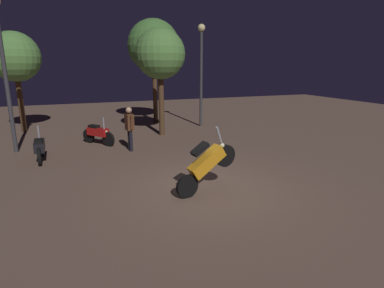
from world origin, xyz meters
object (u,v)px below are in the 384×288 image
at_px(person_rider_beside, 129,125).
at_px(streetlamp_far, 201,63).
at_px(motorcycle_black_parked_right, 40,148).
at_px(motorcycle_orange_foreground, 207,164).
at_px(streetlamp_near, 3,57).
at_px(motorcycle_red_parked_left, 98,134).

relative_size(person_rider_beside, streetlamp_far, 0.32).
xyz_separation_m(motorcycle_black_parked_right, streetlamp_far, (7.19, 3.65, 2.71)).
height_order(motorcycle_black_parked_right, streetlamp_far, streetlamp_far).
height_order(motorcycle_black_parked_right, person_rider_beside, person_rider_beside).
bearing_deg(streetlamp_far, person_rider_beside, -140.49).
xyz_separation_m(motorcycle_orange_foreground, streetlamp_near, (-4.96, 5.82, 2.56)).
relative_size(motorcycle_orange_foreground, motorcycle_red_parked_left, 1.21).
relative_size(motorcycle_red_parked_left, streetlamp_near, 0.26).
bearing_deg(motorcycle_black_parked_right, motorcycle_red_parked_left, -53.60).
bearing_deg(motorcycle_orange_foreground, streetlamp_far, 57.81).
height_order(motorcycle_red_parked_left, person_rider_beside, person_rider_beside).
distance_m(person_rider_beside, streetlamp_far, 5.89).
xyz_separation_m(person_rider_beside, streetlamp_near, (-3.90, 1.29, 2.35)).
distance_m(streetlamp_near, streetlamp_far, 8.40).
bearing_deg(person_rider_beside, motorcycle_orange_foreground, -86.55).
bearing_deg(streetlamp_far, motorcycle_red_parked_left, -158.37).
height_order(motorcycle_orange_foreground, person_rider_beside, motorcycle_orange_foreground).
relative_size(motorcycle_orange_foreground, streetlamp_near, 0.32).
distance_m(motorcycle_red_parked_left, streetlamp_far, 6.25).
bearing_deg(streetlamp_near, motorcycle_black_parked_right, -57.77).
distance_m(motorcycle_black_parked_right, streetlamp_near, 3.35).
bearing_deg(motorcycle_black_parked_right, motorcycle_orange_foreground, -139.56).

